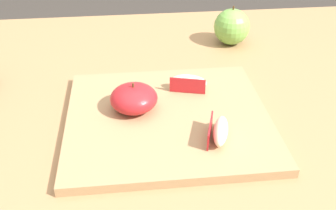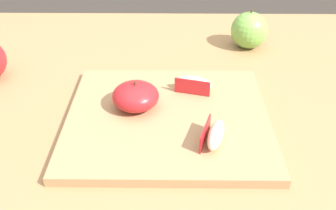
# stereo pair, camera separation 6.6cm
# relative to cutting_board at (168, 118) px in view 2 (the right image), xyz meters

# --- Properties ---
(dining_table) EXTENTS (1.42, 0.91, 0.76)m
(dining_table) POSITION_rel_cutting_board_xyz_m (0.07, 0.06, -0.10)
(dining_table) COLOR #9E754C
(dining_table) RESTS_ON ground_plane
(cutting_board) EXTENTS (0.34, 0.31, 0.02)m
(cutting_board) POSITION_rel_cutting_board_xyz_m (0.00, 0.00, 0.00)
(cutting_board) COLOR #A37F56
(cutting_board) RESTS_ON dining_table
(apple_half_skin_up) EXTENTS (0.08, 0.08, 0.05)m
(apple_half_skin_up) POSITION_rel_cutting_board_xyz_m (-0.06, 0.02, 0.03)
(apple_half_skin_up) COLOR #B21E23
(apple_half_skin_up) RESTS_ON cutting_board
(apple_wedge_right) EXTENTS (0.07, 0.04, 0.03)m
(apple_wedge_right) POSITION_rel_cutting_board_xyz_m (0.05, 0.08, 0.02)
(apple_wedge_right) COLOR beige
(apple_wedge_right) RESTS_ON cutting_board
(apple_wedge_back) EXTENTS (0.04, 0.07, 0.03)m
(apple_wedge_back) POSITION_rel_cutting_board_xyz_m (0.07, -0.07, 0.02)
(apple_wedge_back) COLOR beige
(apple_wedge_back) RESTS_ON cutting_board
(whole_apple_granny_green) EXTENTS (0.08, 0.08, 0.09)m
(whole_apple_granny_green) POSITION_rel_cutting_board_xyz_m (0.18, 0.30, 0.03)
(whole_apple_granny_green) COLOR #70AD47
(whole_apple_granny_green) RESTS_ON dining_table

